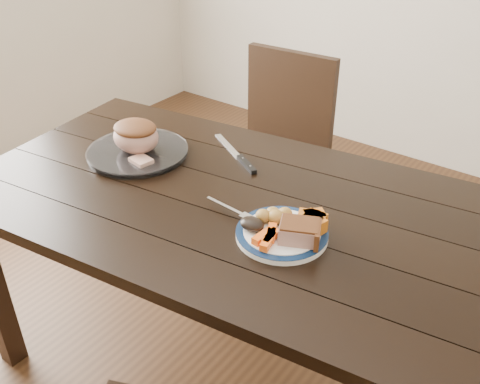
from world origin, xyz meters
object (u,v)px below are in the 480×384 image
Objects in this scene: dining_table at (223,220)px; carving_knife at (242,159)px; serving_platter at (138,153)px; pork_slice at (299,232)px; chair_far at (276,147)px; dinner_plate at (282,234)px; fork at (234,211)px; roast_joint at (136,137)px.

carving_knife is at bearing 111.67° from dining_table.
serving_platter is 0.72m from pork_slice.
chair_far is 3.72× the size of dinner_plate.
fork is (0.49, -0.10, 0.01)m from serving_platter.
fork is at bearing 178.99° from pork_slice.
dining_table is 6.82× the size of dinner_plate.
roast_joint is at bearing 171.40° from dinner_plate.
roast_joint is (0.00, 0.00, 0.06)m from serving_platter.
serving_platter is 0.36m from carving_knife.
dinner_plate is (0.54, -0.81, 0.23)m from chair_far.
roast_joint is 0.37m from carving_knife.
roast_joint is (-0.65, 0.10, 0.06)m from dinner_plate.
serving_platter is 2.06× the size of roast_joint.
serving_platter is (-0.40, 0.03, 0.10)m from dining_table.
fork reaches higher than carving_knife.
serving_platter is 0.06m from roast_joint.
dinner_plate is at bearing -8.60° from serving_platter.
serving_platter is 3.30× the size of pork_slice.
roast_joint reaches higher than pork_slice.
pork_slice is at bearing 3.52° from fork.
dinner_plate is at bearing 4.81° from fork.
dining_table is 9.56× the size of fork.
pork_slice is at bearing -13.53° from dining_table.
dinner_plate is at bearing 175.24° from pork_slice.
serving_platter is 1.89× the size of fork.
pork_slice reaches higher than dining_table.
chair_far is 1.04m from pork_slice.
fork is 0.62× the size of carving_knife.
dining_table is 0.35m from pork_slice.
chair_far is 0.76m from serving_platter.
fork is 0.33m from carving_knife.
chair_far reaches higher than dining_table.
dining_table is at bearing 147.82° from fork.
pork_slice is (0.31, -0.08, 0.14)m from dining_table.
roast_joint is at bearing 175.96° from dining_table.
dinner_plate is 0.66m from roast_joint.
dinner_plate is 0.16m from fork.
roast_joint reaches higher than carving_knife.
dining_table is at bearing 107.35° from chair_far.
dining_table is 0.43m from roast_joint.
carving_knife is (0.31, 0.18, -0.00)m from serving_platter.
roast_joint is (-0.11, -0.71, 0.30)m from chair_far.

